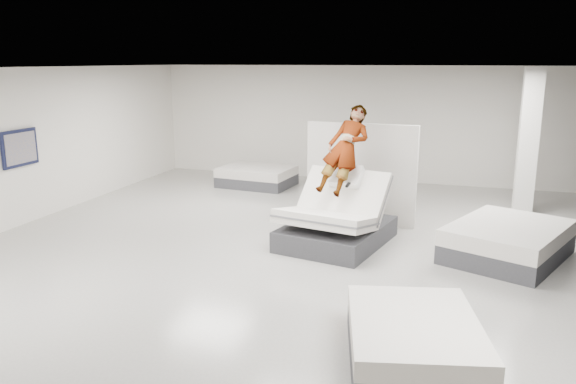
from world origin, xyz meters
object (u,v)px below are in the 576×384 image
Objects in this scene: hero_bed at (336,222)px; flat_bed_left_far at (257,176)px; wall_poster at (20,148)px; person at (345,167)px; flat_bed_right_far at (508,241)px; flat_bed_right_near at (414,341)px; remote at (348,185)px; divider_panel at (361,174)px; column at (528,142)px.

flat_bed_left_far is (-3.13, 4.25, -0.17)m from hero_bed.
wall_poster is (-6.43, -0.61, 1.18)m from hero_bed.
flat_bed_right_far is at bearing 8.18° from person.
flat_bed_right_near is at bearing -107.31° from flat_bed_right_far.
remote is at bearing 4.80° from wall_poster.
flat_bed_right_near is at bearing -55.99° from remote.
divider_panel is 0.72× the size of column.
remote reaches higher than flat_bed_right_near.
wall_poster is at bearing -159.61° from person.
flat_bed_left_far is 6.82m from column.
person is 1.23m from divider_panel.
person is at bearing 122.15° from remote.
flat_bed_right_far is (2.98, 0.13, -0.12)m from hero_bed.
flat_bed_left_far is (-3.30, 2.74, -0.79)m from divider_panel.
person reaches higher than flat_bed_left_far.
wall_poster reaches higher than remote.
flat_bed_right_near is (1.74, -3.86, -0.17)m from hero_bed.
wall_poster is (-9.41, -0.75, 1.30)m from flat_bed_right_far.
divider_panel is at bearing 153.95° from flat_bed_right_far.
divider_panel is at bearing -39.74° from flat_bed_left_far.
hero_bed is 1.22× the size of flat_bed_left_far.
hero_bed is at bearing 5.46° from wall_poster.
hero_bed is 6.57m from wall_poster.
flat_bed_right_far is 2.79× the size of wall_poster.
column reaches higher than hero_bed.
flat_bed_left_far is (-4.87, 8.11, -0.00)m from flat_bed_right_near.
flat_bed_right_far is at bearing 72.69° from flat_bed_right_near.
hero_bed is 0.76m from remote.
remote is 0.07× the size of flat_bed_left_far.
remote is 6.68m from wall_poster.
divider_panel reaches higher than flat_bed_left_far.
flat_bed_left_far is at bearing 144.95° from divider_panel.
wall_poster reaches higher than flat_bed_right_far.
divider_panel is 1.14× the size of flat_bed_left_far.
divider_panel is (0.17, 1.51, 0.62)m from hero_bed.
column is (0.52, 3.25, 1.30)m from flat_bed_right_far.
flat_bed_left_far is at bearing 121.00° from flat_bed_right_near.
person reaches higher than remote.
remote is at bearing -176.11° from flat_bed_right_far.
flat_bed_right_near is at bearing -65.71° from hero_bed.
flat_bed_right_far is at bearing -21.37° from divider_panel.
column reaches higher than remote.
person is 3.12m from flat_bed_right_far.
wall_poster is at bearing -163.09° from remote.
flat_bed_right_far is (2.77, 0.19, -0.85)m from remote.
divider_panel is 3.87m from column.
divider_panel reaches higher than flat_bed_right_far.
flat_bed_right_near reaches higher than flat_bed_left_far.
column is at bearing 21.93° from wall_poster.
flat_bed_right_far is 1.23× the size of flat_bed_right_near.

